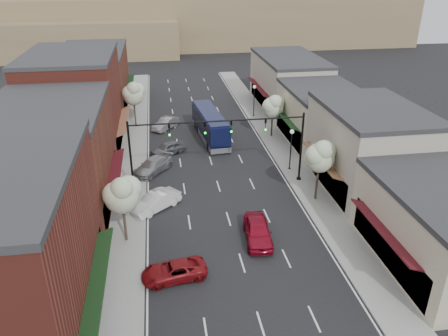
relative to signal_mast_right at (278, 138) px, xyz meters
name	(u,v)px	position (x,y,z in m)	size (l,w,h in m)	color
ground	(233,232)	(-5.62, -8.00, -4.62)	(160.00, 160.00, 0.00)	black
sidewalk_left	(134,149)	(-14.02, 10.50, -4.55)	(2.80, 73.00, 0.15)	gray
sidewalk_right	(275,141)	(2.78, 10.50, -4.55)	(2.80, 73.00, 0.15)	gray
curb_left	(146,148)	(-12.62, 10.50, -4.55)	(0.25, 73.00, 0.17)	gray
curb_right	(264,141)	(1.38, 10.50, -4.55)	(0.25, 73.00, 0.17)	gray
bldg_left_midnear	(52,160)	(-19.85, -2.00, 0.03)	(10.14, 14.10, 9.40)	brown
bldg_left_midfar	(76,103)	(-19.86, 12.00, 0.78)	(10.14, 14.10, 10.90)	maroon
bldg_left_far	(94,79)	(-19.84, 28.00, -0.46)	(10.14, 18.10, 8.40)	brown
bldg_right_near	(442,228)	(8.07, -14.00, -1.70)	(9.14, 12.10, 5.90)	beige
bldg_right_midnear	(367,148)	(8.10, -2.00, -0.72)	(9.14, 12.10, 7.90)	#ACA494
bldg_right_midfar	(321,115)	(8.08, 10.00, -1.46)	(9.14, 12.10, 6.40)	beige
bldg_right_far	(288,82)	(8.09, 24.00, -0.96)	(9.14, 16.10, 7.40)	#ACA494
hill_far	(174,20)	(-5.62, 82.00, 1.38)	(120.00, 30.00, 12.00)	#7A6647
hill_near	(67,37)	(-30.62, 70.00, -0.62)	(50.00, 20.00, 8.00)	#7A6647
signal_mast_right	(278,138)	(0.00, 0.00, 0.00)	(8.22, 0.46, 7.00)	black
signal_mast_left	(156,145)	(-11.24, 0.00, 0.00)	(8.22, 0.46, 7.00)	black
tree_right_near	(320,155)	(2.73, -4.05, -0.17)	(2.85, 2.65, 5.95)	#47382B
tree_right_far	(273,106)	(2.73, 11.95, -0.63)	(2.85, 2.65, 5.43)	#47382B
tree_left_near	(122,194)	(-13.87, -8.05, -0.40)	(2.85, 2.65, 5.69)	#47382B
tree_left_far	(133,93)	(-13.87, 17.95, -0.02)	(2.85, 2.65, 6.13)	#47382B
lamp_post_near	(291,143)	(2.18, 2.50, -1.62)	(0.44, 0.44, 4.44)	black
lamp_post_far	(254,96)	(2.18, 20.00, -1.62)	(0.44, 0.44, 4.44)	black
coach_bus	(210,125)	(-4.82, 12.75, -2.88)	(3.47, 11.07, 3.33)	black
red_hatchback	(258,231)	(-3.90, -9.35, -3.79)	(1.95, 4.86, 1.65)	maroon
parked_car_a	(174,271)	(-10.50, -12.95, -4.01)	(2.04, 4.43, 1.23)	maroon
parked_car_b	(156,201)	(-11.58, -3.43, -3.86)	(1.62, 4.66, 1.53)	white
parked_car_c	(153,166)	(-11.82, 4.04, -3.89)	(2.06, 5.08, 1.47)	gray
parked_car_d	(168,148)	(-10.12, 8.54, -3.91)	(1.69, 4.19, 1.43)	#595B61
parked_car_e	(166,124)	(-10.08, 16.88, -3.90)	(1.52, 4.37, 1.44)	#959499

